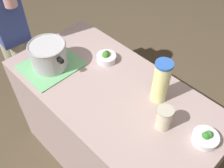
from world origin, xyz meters
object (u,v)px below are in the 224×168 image
cooking_pot (48,55)px  person_cook (6,25)px  mason_jar (164,118)px  broccoli_bowl_front (206,138)px  lemonade_pitcher (161,81)px  broccoli_bowl_center (106,57)px

cooking_pot → person_cook: person_cook is taller
mason_jar → broccoli_bowl_front: size_ratio=1.04×
cooking_pot → mason_jar: size_ratio=2.19×
cooking_pot → mason_jar: bearing=-169.4°
cooking_pot → lemonade_pitcher: lemonade_pitcher is taller
broccoli_bowl_front → broccoli_bowl_center: 0.79m
mason_jar → broccoli_bowl_front: bearing=-157.8°
mason_jar → broccoli_bowl_center: mason_jar is taller
cooking_pot → broccoli_bowl_center: cooking_pot is taller
broccoli_bowl_front → broccoli_bowl_center: bearing=-4.4°
cooking_pot → broccoli_bowl_center: (-0.22, -0.29, -0.07)m
broccoli_bowl_center → person_cook: bearing=22.4°
broccoli_bowl_front → person_cook: person_cook is taller
broccoli_bowl_front → person_cook: 1.54m
broccoli_bowl_center → person_cook: person_cook is taller
mason_jar → person_cook: size_ratio=0.08×
lemonade_pitcher → person_cook: bearing=14.1°
broccoli_bowl_front → mason_jar: bearing=22.2°
cooking_pot → person_cook: (0.52, 0.01, -0.03)m
mason_jar → person_cook: person_cook is taller
cooking_pot → broccoli_bowl_front: (-1.00, -0.23, -0.07)m
mason_jar → broccoli_bowl_center: (0.58, -0.14, -0.04)m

